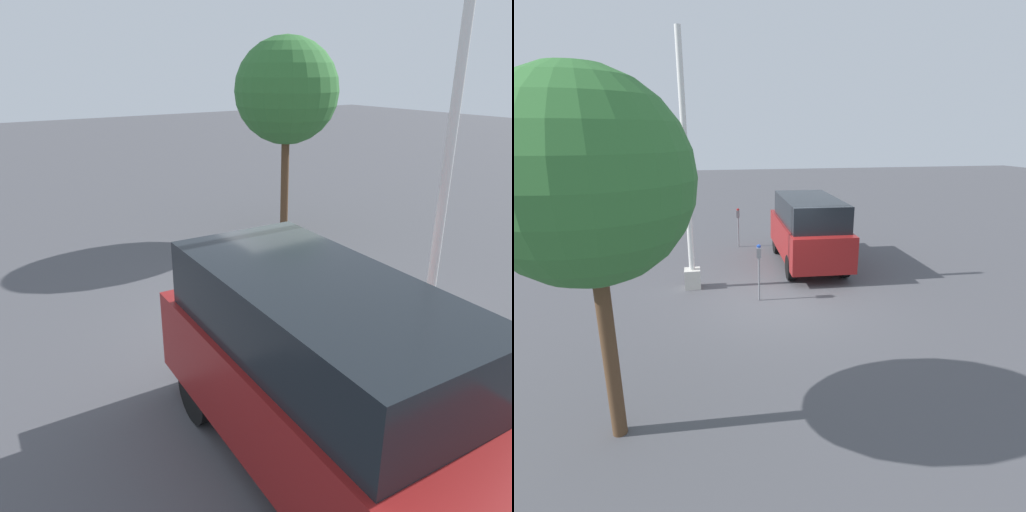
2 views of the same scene
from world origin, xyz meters
TOP-DOWN VIEW (x-y plane):
  - ground_plane at (0.00, 0.00)m, footprint 80.00×80.00m
  - parking_meter_near at (0.13, 0.59)m, footprint 0.21×0.14m
  - parking_meter_far at (5.42, 0.55)m, footprint 0.21×0.14m
  - lamp_post at (1.39, 2.30)m, footprint 0.44×0.44m
  - parked_van at (2.86, -1.48)m, footprint 4.66×2.11m
  - street_tree at (-4.30, 3.37)m, footprint 2.64×2.64m

SIDE VIEW (x-z plane):
  - ground_plane at x=0.00m, z-range 0.00..0.00m
  - parking_meter_far at x=5.42m, z-range 0.36..1.87m
  - parking_meter_near at x=0.13m, z-range 0.36..1.89m
  - parked_van at x=2.86m, z-range 0.09..2.34m
  - lamp_post at x=1.39m, z-range -1.09..5.59m
  - street_tree at x=-4.30m, z-range 1.17..6.16m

